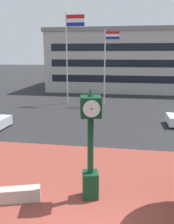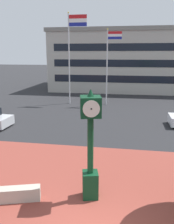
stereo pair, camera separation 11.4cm
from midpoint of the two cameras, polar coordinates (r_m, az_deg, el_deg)
plaza_brick_paving at (r=8.88m, az=2.49°, el=-21.81°), size 44.00×11.04×0.01m
street_clock at (r=8.55m, az=0.45°, el=-7.44°), size 0.82×0.85×4.01m
flagpole_primary at (r=25.07m, az=-4.39°, el=14.42°), size 1.89×0.14×9.04m
flagpole_secondary at (r=24.50m, az=4.34°, el=11.60°), size 1.44×0.14×7.45m
civic_building at (r=37.64m, az=8.64°, el=12.02°), size 20.99×13.42×8.31m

